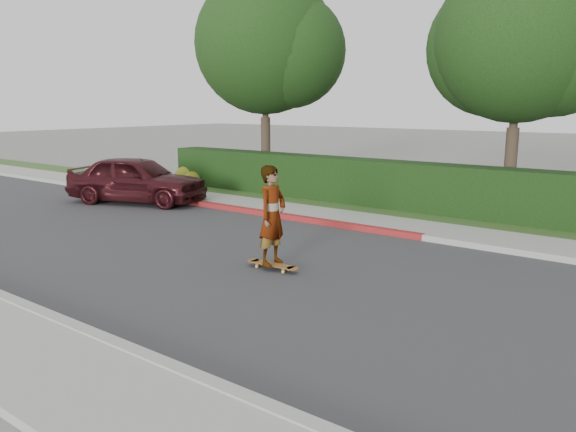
# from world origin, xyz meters

# --- Properties ---
(ground) EXTENTS (120.00, 120.00, 0.00)m
(ground) POSITION_xyz_m (0.00, 0.00, 0.00)
(ground) COLOR slate
(ground) RESTS_ON ground
(road) EXTENTS (60.00, 8.00, 0.01)m
(road) POSITION_xyz_m (0.00, 0.00, 0.01)
(road) COLOR #2D2D30
(road) RESTS_ON ground
(curb_near) EXTENTS (60.00, 0.20, 0.15)m
(curb_near) POSITION_xyz_m (0.00, -4.10, 0.07)
(curb_near) COLOR #9E9E99
(curb_near) RESTS_ON ground
(sidewalk_near) EXTENTS (60.00, 1.60, 0.12)m
(sidewalk_near) POSITION_xyz_m (0.00, -5.00, 0.06)
(sidewalk_near) COLOR gray
(sidewalk_near) RESTS_ON ground
(curb_far) EXTENTS (60.00, 0.20, 0.15)m
(curb_far) POSITION_xyz_m (0.00, 4.10, 0.07)
(curb_far) COLOR #9E9E99
(curb_far) RESTS_ON ground
(curb_red_section) EXTENTS (12.00, 0.21, 0.15)m
(curb_red_section) POSITION_xyz_m (-5.00, 4.10, 0.08)
(curb_red_section) COLOR maroon
(curb_red_section) RESTS_ON ground
(sidewalk_far) EXTENTS (60.00, 1.60, 0.12)m
(sidewalk_far) POSITION_xyz_m (0.00, 5.00, 0.06)
(sidewalk_far) COLOR gray
(sidewalk_far) RESTS_ON ground
(planting_strip) EXTENTS (60.00, 1.60, 0.10)m
(planting_strip) POSITION_xyz_m (0.00, 6.60, 0.05)
(planting_strip) COLOR #2D4C1E
(planting_strip) RESTS_ON ground
(hedge) EXTENTS (15.00, 1.00, 1.50)m
(hedge) POSITION_xyz_m (-3.00, 7.20, 0.75)
(hedge) COLOR black
(hedge) RESTS_ON ground
(flowering_shrub) EXTENTS (1.40, 1.00, 0.90)m
(flowering_shrub) POSITION_xyz_m (-10.01, 6.74, 0.33)
(flowering_shrub) COLOR #2D4C19
(flowering_shrub) RESTS_ON ground
(tree_left) EXTENTS (5.99, 5.21, 8.00)m
(tree_left) POSITION_xyz_m (-7.51, 8.69, 5.26)
(tree_left) COLOR #33261C
(tree_left) RESTS_ON ground
(tree_center) EXTENTS (5.66, 4.84, 7.44)m
(tree_center) POSITION_xyz_m (1.49, 9.19, 4.90)
(tree_center) COLOR #33261C
(tree_center) RESTS_ON ground
(skateboard) EXTENTS (1.20, 0.29, 0.11)m
(skateboard) POSITION_xyz_m (-0.36, 0.04, 0.10)
(skateboard) COLOR gold
(skateboard) RESTS_ON ground
(skateboarder) EXTENTS (0.50, 0.73, 1.94)m
(skateboarder) POSITION_xyz_m (-0.36, 0.04, 1.09)
(skateboarder) COLOR white
(skateboarder) RESTS_ON skateboard
(car_maroon) EXTENTS (4.93, 3.27, 1.56)m
(car_maroon) POSITION_xyz_m (-8.65, 3.26, 0.78)
(car_maroon) COLOR #3D1318
(car_maroon) RESTS_ON ground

